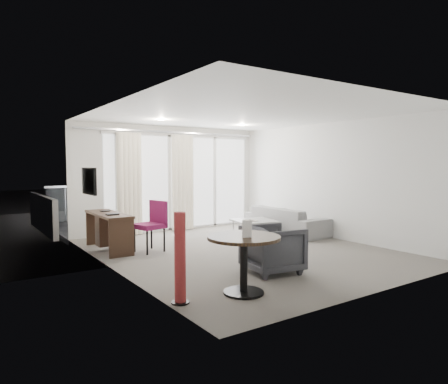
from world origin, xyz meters
TOP-DOWN VIEW (x-y plane):
  - floor at (0.00, 0.00)m, footprint 5.00×6.00m
  - ceiling at (0.00, 0.00)m, footprint 5.00×6.00m
  - wall_left at (-2.50, 0.00)m, footprint 0.00×6.00m
  - wall_right at (2.50, 0.00)m, footprint 0.00×6.00m
  - wall_front at (0.00, -3.00)m, footprint 5.00×0.00m
  - window_panel at (0.30, 2.98)m, footprint 4.00×0.02m
  - window_frame at (0.30, 2.97)m, footprint 4.10×0.06m
  - curtain_left at (-1.15, 2.82)m, footprint 0.60×0.20m
  - curtain_right at (0.25, 2.82)m, footprint 0.60×0.20m
  - curtain_track at (0.00, 2.82)m, footprint 4.80×0.04m
  - downlight_a at (-0.90, 1.60)m, footprint 0.12×0.12m
  - downlight_b at (1.20, 1.60)m, footprint 0.12×0.12m
  - desk at (-2.09, 1.50)m, footprint 0.48×1.54m
  - tv at (-2.46, 1.45)m, footprint 0.05×0.80m
  - desk_chair at (-1.50, 0.92)m, footprint 0.63×0.60m
  - round_table at (-1.50, -2.05)m, footprint 0.96×0.96m
  - menu_card at (-1.53, -2.17)m, footprint 0.12×0.06m
  - red_lamp at (-2.34, -1.91)m, footprint 0.28×0.28m
  - tub_armchair at (-0.52, -1.50)m, footprint 0.91×0.90m
  - coffee_table at (1.08, 0.97)m, footprint 1.05×1.05m
  - remote at (0.96, 0.91)m, footprint 0.05×0.15m
  - magazine at (0.93, 0.91)m, footprint 0.22×0.27m
  - sofa at (2.06, 0.97)m, footprint 0.85×2.16m
  - terrace_slab at (0.30, 4.50)m, footprint 5.60×3.00m
  - rattan_chair_a at (1.17, 4.21)m, footprint 0.72×0.72m
  - rattan_chair_b at (2.22, 4.83)m, footprint 0.70×0.70m
  - rattan_table at (0.94, 4.34)m, footprint 0.63×0.63m
  - balustrade at (0.30, 5.95)m, footprint 5.50×0.06m

SIDE VIEW (x-z plane):
  - terrace_slab at x=0.30m, z-range -0.12..0.00m
  - floor at x=0.00m, z-range 0.00..0.00m
  - coffee_table at x=1.08m, z-range 0.00..0.40m
  - rattan_table at x=0.94m, z-range 0.00..0.52m
  - sofa at x=2.06m, z-range 0.00..0.63m
  - desk at x=-2.09m, z-range 0.00..0.72m
  - remote at x=0.96m, z-range 0.35..0.37m
  - magazine at x=0.93m, z-range 0.35..0.37m
  - tub_armchair at x=-0.52m, z-range 0.00..0.73m
  - round_table at x=-1.50m, z-range 0.00..0.75m
  - rattan_chair_b at x=2.22m, z-range 0.00..0.79m
  - rattan_chair_a at x=1.17m, z-range 0.00..0.87m
  - desk_chair at x=-1.50m, z-range 0.00..0.97m
  - balustrade at x=0.30m, z-range -0.02..1.02m
  - red_lamp at x=-2.34m, z-range 0.00..1.10m
  - menu_card at x=-1.53m, z-range 0.61..0.83m
  - window_panel at x=0.30m, z-range 0.01..2.39m
  - curtain_left at x=-1.15m, z-range 0.01..2.39m
  - curtain_right at x=0.25m, z-range 0.01..2.39m
  - window_frame at x=0.30m, z-range -0.02..2.42m
  - wall_left at x=-2.50m, z-range 0.00..2.60m
  - wall_right at x=2.50m, z-range 0.00..2.60m
  - wall_front at x=0.00m, z-range 0.00..2.60m
  - tv at x=-2.46m, z-range 1.10..1.60m
  - curtain_track at x=0.00m, z-range 2.43..2.47m
  - downlight_a at x=-0.90m, z-range 2.58..2.60m
  - downlight_b at x=1.20m, z-range 2.58..2.60m
  - ceiling at x=0.00m, z-range 2.60..2.60m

